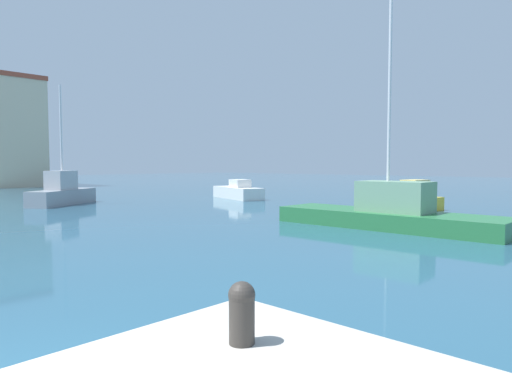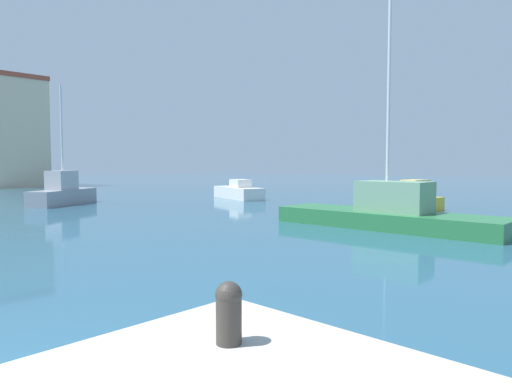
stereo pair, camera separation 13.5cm
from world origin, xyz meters
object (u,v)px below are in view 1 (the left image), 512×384
object	(u,v)px
mooring_bollard	(242,310)
sailboat_grey_distant_east	(62,192)
motorboat_yellow_center_channel	(412,201)
sailboat_green_mid_harbor	(389,213)
motorboat_white_near_pier	(238,192)

from	to	relation	value
mooring_bollard	sailboat_grey_distant_east	bearing A→B (deg)	69.26
motorboat_yellow_center_channel	sailboat_green_mid_harbor	world-z (taller)	sailboat_green_mid_harbor
mooring_bollard	motorboat_white_near_pier	world-z (taller)	mooring_bollard
sailboat_green_mid_harbor	motorboat_white_near_pier	bearing A→B (deg)	65.97
sailboat_green_mid_harbor	motorboat_yellow_center_channel	bearing A→B (deg)	17.27
sailboat_grey_distant_east	sailboat_green_mid_harbor	xyz separation A→B (m)	(4.21, -19.58, -0.17)
mooring_bollard	sailboat_green_mid_harbor	bearing A→B (deg)	22.23
sailboat_grey_distant_east	mooring_bollard	bearing A→B (deg)	-110.74
sailboat_grey_distant_east	motorboat_white_near_pier	size ratio (longest dim) A/B	1.32
sailboat_grey_distant_east	sailboat_green_mid_harbor	distance (m)	20.03
motorboat_white_near_pier	motorboat_yellow_center_channel	size ratio (longest dim) A/B	1.27
sailboat_grey_distant_east	motorboat_white_near_pier	world-z (taller)	sailboat_grey_distant_east
mooring_bollard	motorboat_yellow_center_channel	distance (m)	21.63
sailboat_green_mid_harbor	sailboat_grey_distant_east	bearing A→B (deg)	102.13
motorboat_yellow_center_channel	mooring_bollard	bearing A→B (deg)	-159.32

